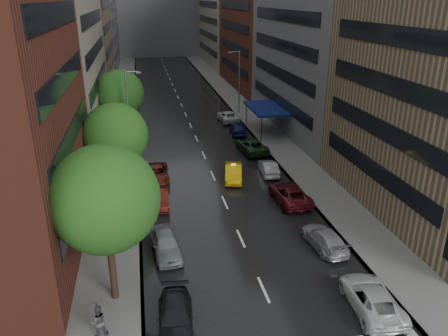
# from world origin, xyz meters

# --- Properties ---
(road) EXTENTS (14.00, 140.00, 0.01)m
(road) POSITION_xyz_m (0.00, 50.00, 0.01)
(road) COLOR black
(road) RESTS_ON ground
(sidewalk_left) EXTENTS (4.00, 140.00, 0.15)m
(sidewalk_left) POSITION_xyz_m (-9.00, 50.00, 0.07)
(sidewalk_left) COLOR gray
(sidewalk_left) RESTS_ON ground
(sidewalk_right) EXTENTS (4.00, 140.00, 0.15)m
(sidewalk_right) POSITION_xyz_m (9.00, 50.00, 0.07)
(sidewalk_right) COLOR gray
(sidewalk_right) RESTS_ON ground
(buildings_right) EXTENTS (8.05, 109.10, 36.00)m
(buildings_right) POSITION_xyz_m (15.00, 56.70, 15.03)
(buildings_right) COLOR #937A5B
(buildings_right) RESTS_ON ground
(tree_near) EXTENTS (5.84, 5.84, 9.31)m
(tree_near) POSITION_xyz_m (-8.60, 4.79, 6.38)
(tree_near) COLOR #382619
(tree_near) RESTS_ON ground
(tree_mid) EXTENTS (5.29, 5.29, 8.44)m
(tree_mid) POSITION_xyz_m (-8.60, 18.17, 5.77)
(tree_mid) COLOR #382619
(tree_mid) RESTS_ON ground
(tree_far) EXTENTS (5.40, 5.40, 8.60)m
(tree_far) POSITION_xyz_m (-8.60, 34.09, 5.89)
(tree_far) COLOR #382619
(tree_far) RESTS_ON ground
(taxi) EXTENTS (2.40, 4.61, 1.45)m
(taxi) POSITION_xyz_m (1.75, 20.70, 0.72)
(taxi) COLOR yellow
(taxi) RESTS_ON ground
(parked_cars_left) EXTENTS (2.32, 24.85, 1.52)m
(parked_cars_left) POSITION_xyz_m (-5.40, 12.72, 0.70)
(parked_cars_left) COLOR black
(parked_cars_left) RESTS_ON ground
(parked_cars_right) EXTENTS (2.99, 45.16, 1.54)m
(parked_cars_right) POSITION_xyz_m (5.40, 21.94, 0.73)
(parked_cars_right) COLOR silver
(parked_cars_right) RESTS_ON ground
(ped_black_umbrella) EXTENTS (1.00, 0.98, 2.09)m
(ped_black_umbrella) POSITION_xyz_m (-9.26, 1.81, 1.38)
(ped_black_umbrella) COLOR #48474B
(ped_black_umbrella) RESTS_ON sidewalk_left
(street_lamp_left) EXTENTS (1.74, 0.22, 9.00)m
(street_lamp_left) POSITION_xyz_m (-7.72, 30.00, 4.89)
(street_lamp_left) COLOR gray
(street_lamp_left) RESTS_ON sidewalk_left
(street_lamp_right) EXTENTS (1.74, 0.22, 9.00)m
(street_lamp_right) POSITION_xyz_m (7.72, 45.00, 4.89)
(street_lamp_right) COLOR gray
(street_lamp_right) RESTS_ON sidewalk_right
(awning) EXTENTS (4.00, 8.00, 3.12)m
(awning) POSITION_xyz_m (8.98, 35.00, 3.13)
(awning) COLOR navy
(awning) RESTS_ON sidewalk_right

